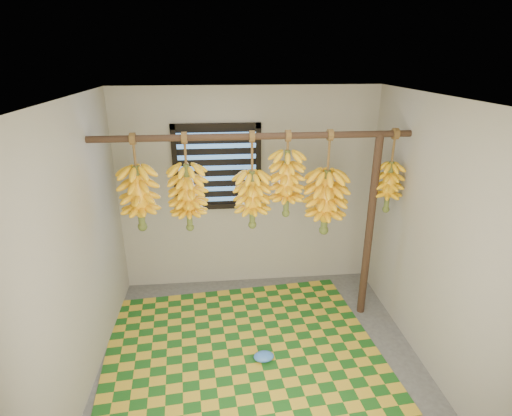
{
  "coord_description": "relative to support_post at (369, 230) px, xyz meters",
  "views": [
    {
      "loc": [
        -0.35,
        -2.95,
        2.71
      ],
      "look_at": [
        0.0,
        0.55,
        1.35
      ],
      "focal_mm": 28.0,
      "sensor_mm": 36.0,
      "label": 1
    }
  ],
  "objects": [
    {
      "name": "floor",
      "position": [
        -1.2,
        -0.7,
        -1.0
      ],
      "size": [
        3.0,
        3.0,
        0.01
      ],
      "primitive_type": "cube",
      "color": "#4B4B4B",
      "rests_on": "ground"
    },
    {
      "name": "ceiling",
      "position": [
        -1.2,
        -0.7,
        1.4
      ],
      "size": [
        3.0,
        3.0,
        0.01
      ],
      "primitive_type": "cube",
      "color": "silver",
      "rests_on": "wall_back"
    },
    {
      "name": "wall_back",
      "position": [
        -1.2,
        0.8,
        0.2
      ],
      "size": [
        3.0,
        0.01,
        2.4
      ],
      "primitive_type": "cube",
      "color": "gray",
      "rests_on": "floor"
    },
    {
      "name": "wall_left",
      "position": [
        -2.71,
        -0.7,
        0.2
      ],
      "size": [
        0.01,
        3.0,
        2.4
      ],
      "primitive_type": "cube",
      "color": "gray",
      "rests_on": "floor"
    },
    {
      "name": "wall_right",
      "position": [
        0.3,
        -0.7,
        0.2
      ],
      "size": [
        0.01,
        3.0,
        2.4
      ],
      "primitive_type": "cube",
      "color": "gray",
      "rests_on": "floor"
    },
    {
      "name": "window",
      "position": [
        -1.55,
        0.78,
        0.5
      ],
      "size": [
        1.0,
        0.04,
        1.0
      ],
      "color": "black",
      "rests_on": "wall_back"
    },
    {
      "name": "hanging_pole",
      "position": [
        -1.2,
        0.0,
        1.0
      ],
      "size": [
        3.0,
        0.06,
        0.06
      ],
      "primitive_type": "cylinder",
      "rotation": [
        0.0,
        1.57,
        0.0
      ],
      "color": "#3B261A",
      "rests_on": "wall_left"
    },
    {
      "name": "support_post",
      "position": [
        0.0,
        0.0,
        0.0
      ],
      "size": [
        0.08,
        0.08,
        2.0
      ],
      "primitive_type": "cylinder",
      "color": "#3B261A",
      "rests_on": "floor"
    },
    {
      "name": "woven_mat",
      "position": [
        -1.37,
        -0.48,
        -0.99
      ],
      "size": [
        2.78,
        2.31,
        0.01
      ],
      "primitive_type": "cube",
      "rotation": [
        0.0,
        0.0,
        0.09
      ],
      "color": "#195318",
      "rests_on": "floor"
    },
    {
      "name": "plastic_bag",
      "position": [
        -1.18,
        -0.67,
        -0.95
      ],
      "size": [
        0.2,
        0.15,
        0.08
      ],
      "primitive_type": "ellipsoid",
      "rotation": [
        0.0,
        0.0,
        0.05
      ],
      "color": "blue",
      "rests_on": "woven_mat"
    },
    {
      "name": "banana_bunch_a",
      "position": [
        -2.3,
        0.0,
        0.44
      ],
      "size": [
        0.34,
        0.34,
        0.93
      ],
      "color": "brown",
      "rests_on": "hanging_pole"
    },
    {
      "name": "banana_bunch_b",
      "position": [
        -1.84,
        0.0,
        0.43
      ],
      "size": [
        0.37,
        0.37,
        0.96
      ],
      "color": "brown",
      "rests_on": "hanging_pole"
    },
    {
      "name": "banana_bunch_c",
      "position": [
        -1.22,
        -0.0,
        0.38
      ],
      "size": [
        0.36,
        0.36,
        0.96
      ],
      "color": "brown",
      "rests_on": "hanging_pole"
    },
    {
      "name": "banana_bunch_d",
      "position": [
        -0.89,
        0.0,
        0.54
      ],
      "size": [
        0.34,
        0.34,
        0.85
      ],
      "color": "brown",
      "rests_on": "hanging_pole"
    },
    {
      "name": "banana_bunch_e",
      "position": [
        -0.49,
        0.0,
        0.33
      ],
      "size": [
        0.4,
        0.4,
        1.05
      ],
      "color": "brown",
      "rests_on": "hanging_pole"
    },
    {
      "name": "banana_bunch_f",
      "position": [
        0.15,
        0.0,
        0.47
      ],
      "size": [
        0.26,
        0.26,
        0.84
      ],
      "color": "brown",
      "rests_on": "hanging_pole"
    }
  ]
}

